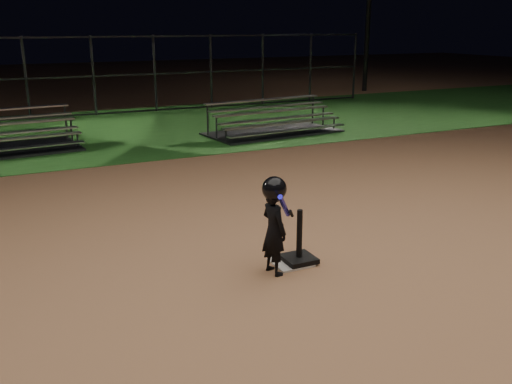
# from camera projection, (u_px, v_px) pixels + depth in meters

# --- Properties ---
(ground) EXTENTS (80.00, 80.00, 0.00)m
(ground) POSITION_uv_depth(u_px,v_px,m) (291.00, 263.00, 6.95)
(ground) COLOR #A6714B
(ground) RESTS_ON ground
(grass_strip) EXTENTS (60.00, 8.00, 0.01)m
(grass_strip) POSITION_uv_depth(u_px,v_px,m) (117.00, 130.00, 15.59)
(grass_strip) COLOR #1E501A
(grass_strip) RESTS_ON ground
(home_plate) EXTENTS (0.45, 0.45, 0.02)m
(home_plate) POSITION_uv_depth(u_px,v_px,m) (291.00, 262.00, 6.94)
(home_plate) COLOR beige
(home_plate) RESTS_ON ground
(batting_tee) EXTENTS (0.38, 0.38, 0.67)m
(batting_tee) POSITION_uv_depth(u_px,v_px,m) (299.00, 252.00, 6.92)
(batting_tee) COLOR black
(batting_tee) RESTS_ON home_plate
(child_batter) EXTENTS (0.44, 0.60, 1.19)m
(child_batter) POSITION_uv_depth(u_px,v_px,m) (274.00, 223.00, 6.50)
(child_batter) COLOR black
(child_batter) RESTS_ON ground
(bleacher_right) EXTENTS (3.73, 2.11, 0.87)m
(bleacher_right) POSITION_uv_depth(u_px,v_px,m) (273.00, 127.00, 15.10)
(bleacher_right) COLOR #B2B2B7
(bleacher_right) RESTS_ON ground
(backstop_fence) EXTENTS (20.08, 0.08, 2.50)m
(backstop_fence) POSITION_uv_depth(u_px,v_px,m) (93.00, 76.00, 17.83)
(backstop_fence) COLOR #38383D
(backstop_fence) RESTS_ON ground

